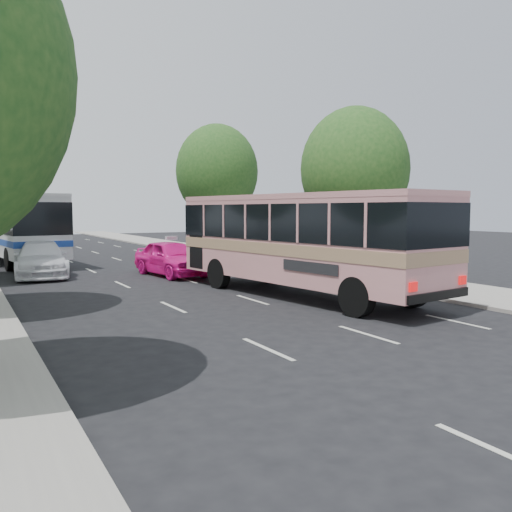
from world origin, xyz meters
TOP-DOWN VIEW (x-y plane):
  - ground at (0.00, 0.00)m, footprint 120.00×120.00m
  - sidewalk_right at (8.50, 20.00)m, footprint 4.00×90.00m
  - tree_right_near at (8.78, 7.94)m, footprint 5.10×5.10m
  - tree_right_far at (9.08, 23.94)m, footprint 6.00×6.00m
  - pink_bus at (2.93, 3.91)m, footprint 4.46×11.75m
  - pink_taxi at (1.00, 11.96)m, footprint 2.56×5.17m
  - white_pickup at (-4.45, 14.65)m, footprint 2.88×5.81m
  - tour_coach_front at (-4.77, 22.47)m, footprint 4.15×13.35m
  - taxi_roof_sign at (1.00, 11.96)m, footprint 0.57×0.24m

SIDE VIEW (x-z plane):
  - ground at x=0.00m, z-range 0.00..0.00m
  - sidewalk_right at x=8.50m, z-range 0.00..0.12m
  - white_pickup at x=-4.45m, z-range 0.00..1.62m
  - pink_taxi at x=1.00m, z-range 0.00..1.70m
  - taxi_roof_sign at x=1.00m, z-range 1.70..1.88m
  - pink_bus at x=2.93m, z-range 0.45..4.10m
  - tour_coach_front at x=-4.77m, z-range 0.40..4.33m
  - tree_right_near at x=8.78m, z-range 1.23..9.18m
  - tree_right_far at x=9.08m, z-range 1.45..10.80m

